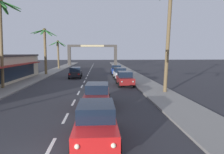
{
  "coord_description": "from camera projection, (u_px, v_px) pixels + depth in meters",
  "views": [
    {
      "loc": [
        2.06,
        -6.51,
        3.92
      ],
      "look_at": [
        2.96,
        8.0,
        2.2
      ],
      "focal_mm": 32.86,
      "sensor_mm": 36.0,
      "label": 1
    }
  ],
  "objects": [
    {
      "name": "sidewalk_right",
      "position": [
        143.0,
        82.0,
        27.08
      ],
      "size": [
        3.2,
        110.0,
        0.14
      ],
      "primitive_type": "cube",
      "color": "gray",
      "rests_on": "ground"
    },
    {
      "name": "palm_left_third",
      "position": [
        45.0,
        44.0,
        35.83
      ],
      "size": [
        4.57,
        4.32,
        8.18
      ],
      "color": "brown",
      "rests_on": "ground"
    },
    {
      "name": "traffic_signal_mast",
      "position": [
        145.0,
        3.0,
        6.12
      ],
      "size": [
        10.29,
        0.41,
        7.64
      ],
      "color": "#2D2D33",
      "rests_on": "ground"
    },
    {
      "name": "sidewalk_left",
      "position": [
        22.0,
        83.0,
        26.12
      ],
      "size": [
        3.2,
        110.0,
        0.14
      ],
      "primitive_type": "cube",
      "color": "gray",
      "rests_on": "ground"
    },
    {
      "name": "palm_left_farthest",
      "position": [
        58.0,
        50.0,
        49.95
      ],
      "size": [
        4.52,
        4.53,
        6.95
      ],
      "color": "brown",
      "rests_on": "ground"
    },
    {
      "name": "sedan_parked_mid_kerb",
      "position": [
        125.0,
        78.0,
        24.73
      ],
      "size": [
        1.99,
        4.47,
        1.68
      ],
      "color": "maroon",
      "rests_on": "ground"
    },
    {
      "name": "sedan_parked_far_kerb",
      "position": [
        120.0,
        73.0,
        30.92
      ],
      "size": [
        2.03,
        4.48,
        1.68
      ],
      "color": "silver",
      "rests_on": "ground"
    },
    {
      "name": "sedan_third_in_queue",
      "position": [
        97.0,
        95.0,
        15.06
      ],
      "size": [
        2.07,
        4.5,
        1.68
      ],
      "color": "maroon",
      "rests_on": "ground"
    },
    {
      "name": "palm_right_second",
      "position": [
        170.0,
        17.0,
        19.19
      ],
      "size": [
        4.36,
        4.33,
        10.33
      ],
      "color": "brown",
      "rests_on": "ground"
    },
    {
      "name": "palm_left_second",
      "position": [
        0.0,
        22.0,
        21.49
      ],
      "size": [
        4.29,
        4.42,
        9.57
      ],
      "color": "brown",
      "rests_on": "ground"
    },
    {
      "name": "sedan_lead_at_stop_bar",
      "position": [
        96.0,
        122.0,
        9.15
      ],
      "size": [
        1.95,
        4.45,
        1.68
      ],
      "color": "red",
      "rests_on": "ground"
    },
    {
      "name": "sedan_oncoming_far",
      "position": [
        75.0,
        72.0,
        32.23
      ],
      "size": [
        2.04,
        4.49,
        1.68
      ],
      "color": "black",
      "rests_on": "ground"
    },
    {
      "name": "town_gateway_arch",
      "position": [
        92.0,
        52.0,
        62.63
      ],
      "size": [
        15.03,
        0.9,
        6.39
      ],
      "color": "#423D38",
      "rests_on": "ground"
    },
    {
      "name": "sedan_parked_nearest_kerb",
      "position": [
        116.0,
        70.0,
        37.52
      ],
      "size": [
        2.0,
        4.47,
        1.68
      ],
      "color": "navy",
      "rests_on": "ground"
    },
    {
      "name": "lane_markings",
      "position": [
        87.0,
        83.0,
        26.95
      ],
      "size": [
        4.28,
        88.64,
        0.01
      ],
      "color": "silver",
      "rests_on": "ground"
    }
  ]
}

